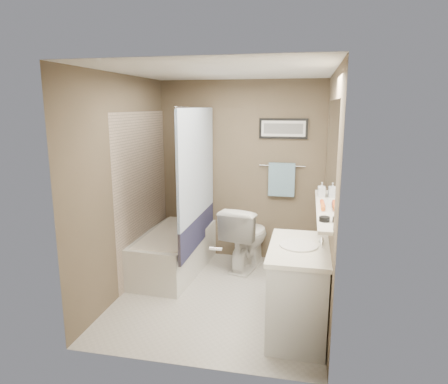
% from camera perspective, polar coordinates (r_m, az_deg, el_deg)
% --- Properties ---
extents(ground, '(2.50, 2.50, 0.00)m').
position_cam_1_polar(ground, '(4.58, -0.40, -14.62)').
color(ground, beige).
rests_on(ground, ground).
extents(ceiling, '(2.20, 2.50, 0.04)m').
position_cam_1_polar(ceiling, '(4.10, -0.46, 16.61)').
color(ceiling, white).
rests_on(ceiling, wall_back).
extents(wall_back, '(2.20, 0.04, 2.40)m').
position_cam_1_polar(wall_back, '(5.36, 2.40, 2.91)').
color(wall_back, brown).
rests_on(wall_back, ground).
extents(wall_front, '(2.20, 0.04, 2.40)m').
position_cam_1_polar(wall_front, '(3.02, -5.46, -4.49)').
color(wall_front, brown).
rests_on(wall_front, ground).
extents(wall_left, '(0.04, 2.50, 2.40)m').
position_cam_1_polar(wall_left, '(4.53, -13.90, 0.83)').
color(wall_left, brown).
rests_on(wall_left, ground).
extents(wall_right, '(0.04, 2.50, 2.40)m').
position_cam_1_polar(wall_right, '(4.09, 14.53, -0.41)').
color(wall_right, brown).
rests_on(wall_right, ground).
extents(tile_surround, '(0.02, 1.55, 2.00)m').
position_cam_1_polar(tile_surround, '(5.02, -11.45, -0.30)').
color(tile_surround, tan).
rests_on(tile_surround, wall_left).
extents(curtain_rod, '(0.02, 1.55, 0.02)m').
position_cam_1_polar(curtain_rod, '(4.67, -4.00, 11.99)').
color(curtain_rod, silver).
rests_on(curtain_rod, wall_left).
extents(curtain_upper, '(0.03, 1.45, 1.28)m').
position_cam_1_polar(curtain_upper, '(4.71, -3.88, 4.07)').
color(curtain_upper, white).
rests_on(curtain_upper, curtain_rod).
extents(curtain_lower, '(0.03, 1.45, 0.36)m').
position_cam_1_polar(curtain_lower, '(4.90, -3.75, -5.47)').
color(curtain_lower, '#262647').
rests_on(curtain_lower, curtain_rod).
extents(mirror, '(0.02, 1.60, 1.00)m').
position_cam_1_polar(mirror, '(3.87, 15.10, 5.18)').
color(mirror, silver).
rests_on(mirror, wall_right).
extents(shelf, '(0.12, 1.60, 0.03)m').
position_cam_1_polar(shelf, '(3.96, 13.89, -2.26)').
color(shelf, silver).
rests_on(shelf, wall_right).
extents(towel_bar, '(0.60, 0.02, 0.02)m').
position_cam_1_polar(towel_bar, '(5.27, 8.30, 3.73)').
color(towel_bar, silver).
rests_on(towel_bar, wall_back).
extents(towel, '(0.34, 0.05, 0.44)m').
position_cam_1_polar(towel, '(5.28, 8.23, 1.76)').
color(towel, '#97C7DB').
rests_on(towel, towel_bar).
extents(art_frame, '(0.62, 0.02, 0.26)m').
position_cam_1_polar(art_frame, '(5.24, 8.48, 8.95)').
color(art_frame, black).
rests_on(art_frame, wall_back).
extents(art_mat, '(0.56, 0.00, 0.20)m').
position_cam_1_polar(art_mat, '(5.22, 8.47, 8.95)').
color(art_mat, white).
rests_on(art_mat, art_frame).
extents(art_image, '(0.50, 0.00, 0.13)m').
position_cam_1_polar(art_image, '(5.22, 8.47, 8.94)').
color(art_image, '#595959').
rests_on(art_image, art_mat).
extents(door, '(0.80, 0.02, 2.00)m').
position_cam_1_polar(door, '(2.96, 4.87, -8.90)').
color(door, silver).
rests_on(door, wall_front).
extents(door_handle, '(0.10, 0.02, 0.02)m').
position_cam_1_polar(door_handle, '(3.07, -1.20, -8.12)').
color(door_handle, silver).
rests_on(door_handle, door).
extents(bathtub, '(0.80, 1.54, 0.50)m').
position_cam_1_polar(bathtub, '(5.18, -7.21, -8.40)').
color(bathtub, silver).
rests_on(bathtub, ground).
extents(tub_rim, '(0.56, 1.36, 0.02)m').
position_cam_1_polar(tub_rim, '(5.10, -7.28, -5.77)').
color(tub_rim, white).
rests_on(tub_rim, bathtub).
extents(toilet, '(0.64, 0.90, 0.83)m').
position_cam_1_polar(toilet, '(5.19, 3.22, -6.37)').
color(toilet, white).
rests_on(toilet, ground).
extents(vanity, '(0.52, 0.91, 0.80)m').
position_cam_1_polar(vanity, '(3.82, 10.66, -13.85)').
color(vanity, silver).
rests_on(vanity, ground).
extents(countertop, '(0.54, 0.96, 0.04)m').
position_cam_1_polar(countertop, '(3.66, 10.76, -7.91)').
color(countertop, silver).
rests_on(countertop, vanity).
extents(sink_basin, '(0.34, 0.34, 0.01)m').
position_cam_1_polar(sink_basin, '(3.65, 10.62, -7.49)').
color(sink_basin, silver).
rests_on(sink_basin, countertop).
extents(faucet_spout, '(0.02, 0.02, 0.10)m').
position_cam_1_polar(faucet_spout, '(3.64, 13.82, -7.01)').
color(faucet_spout, white).
rests_on(faucet_spout, countertop).
extents(faucet_knob, '(0.05, 0.05, 0.05)m').
position_cam_1_polar(faucet_knob, '(3.74, 13.76, -6.80)').
color(faucet_knob, silver).
rests_on(faucet_knob, countertop).
extents(candle_bowl_near, '(0.09, 0.09, 0.04)m').
position_cam_1_polar(candle_bowl_near, '(3.46, 14.15, -3.76)').
color(candle_bowl_near, black).
rests_on(candle_bowl_near, shelf).
extents(hair_brush_front, '(0.04, 0.22, 0.04)m').
position_cam_1_polar(hair_brush_front, '(3.88, 13.95, -2.01)').
color(hair_brush_front, orange).
rests_on(hair_brush_front, shelf).
extents(hair_brush_back, '(0.05, 0.22, 0.04)m').
position_cam_1_polar(hair_brush_back, '(3.99, 13.90, -1.62)').
color(hair_brush_back, '#D84C1E').
rests_on(hair_brush_back, shelf).
extents(pink_comb, '(0.03, 0.16, 0.01)m').
position_cam_1_polar(pink_comb, '(4.10, 13.85, -1.50)').
color(pink_comb, pink).
rests_on(pink_comb, shelf).
extents(glass_jar, '(0.08, 0.08, 0.10)m').
position_cam_1_polar(glass_jar, '(4.45, 13.75, 0.18)').
color(glass_jar, silver).
rests_on(glass_jar, shelf).
extents(soap_bottle, '(0.08, 0.08, 0.16)m').
position_cam_1_polar(soap_bottle, '(4.37, 13.79, 0.34)').
color(soap_bottle, '#999999').
rests_on(soap_bottle, shelf).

